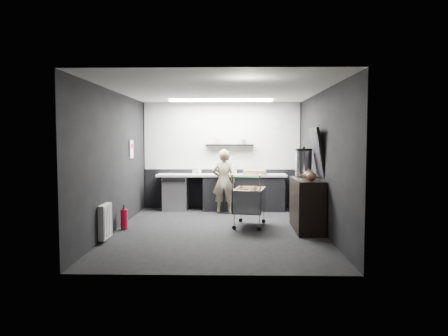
{
  "coord_description": "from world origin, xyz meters",
  "views": [
    {
      "loc": [
        0.3,
        -8.37,
        1.81
      ],
      "look_at": [
        0.11,
        0.4,
        1.19
      ],
      "focal_mm": 35.0,
      "sensor_mm": 36.0,
      "label": 1
    }
  ],
  "objects": [
    {
      "name": "wall_right",
      "position": [
        2.0,
        0.0,
        1.35
      ],
      "size": [
        0.0,
        5.5,
        5.5
      ],
      "primitive_type": "plane",
      "rotation": [
        1.57,
        0.0,
        -1.57
      ],
      "color": "black",
      "rests_on": "floor"
    },
    {
      "name": "dado_panel",
      "position": [
        0.0,
        2.73,
        0.5
      ],
      "size": [
        3.95,
        0.02,
        1.0
      ],
      "primitive_type": "cube",
      "color": "black",
      "rests_on": "wall_back"
    },
    {
      "name": "radiator",
      "position": [
        -1.94,
        -0.9,
        0.35
      ],
      "size": [
        0.1,
        0.5,
        0.6
      ],
      "primitive_type": "cube",
      "color": "silver",
      "rests_on": "wall_left"
    },
    {
      "name": "wall_back",
      "position": [
        0.0,
        2.75,
        1.35
      ],
      "size": [
        5.5,
        0.0,
        5.5
      ],
      "primitive_type": "plane",
      "rotation": [
        1.57,
        0.0,
        0.0
      ],
      "color": "black",
      "rests_on": "floor"
    },
    {
      "name": "pink_tub",
      "position": [
        0.27,
        2.42,
        1.01
      ],
      "size": [
        0.21,
        0.21,
        0.21
      ],
      "primitive_type": "cylinder",
      "color": "silver",
      "rests_on": "prep_counter"
    },
    {
      "name": "wall_clock",
      "position": [
        1.4,
        2.72,
        2.15
      ],
      "size": [
        0.2,
        0.03,
        0.2
      ],
      "primitive_type": "cylinder",
      "rotation": [
        1.57,
        0.0,
        0.0
      ],
      "color": "silver",
      "rests_on": "wall_back"
    },
    {
      "name": "white_container",
      "position": [
        -0.61,
        2.37,
        0.98
      ],
      "size": [
        0.21,
        0.19,
        0.15
      ],
      "primitive_type": "cube",
      "rotation": [
        0.0,
        0.0,
        -0.43
      ],
      "color": "silver",
      "rests_on": "prep_counter"
    },
    {
      "name": "wall_front",
      "position": [
        0.0,
        -2.75,
        1.35
      ],
      "size": [
        5.5,
        0.0,
        5.5
      ],
      "primitive_type": "plane",
      "rotation": [
        -1.57,
        0.0,
        0.0
      ],
      "color": "black",
      "rests_on": "floor"
    },
    {
      "name": "poster",
      "position": [
        -1.98,
        1.3,
        1.55
      ],
      "size": [
        0.02,
        0.3,
        0.4
      ],
      "primitive_type": "cube",
      "color": "white",
      "rests_on": "wall_left"
    },
    {
      "name": "poster_red_band",
      "position": [
        -1.98,
        1.3,
        1.62
      ],
      "size": [
        0.02,
        0.22,
        0.1
      ],
      "primitive_type": "cube",
      "color": "red",
      "rests_on": "poster"
    },
    {
      "name": "fire_extinguisher",
      "position": [
        -1.85,
        0.06,
        0.23
      ],
      "size": [
        0.14,
        0.14,
        0.47
      ],
      "color": "red",
      "rests_on": "floor"
    },
    {
      "name": "floor",
      "position": [
        0.0,
        0.0,
        0.0
      ],
      "size": [
        5.5,
        5.5,
        0.0
      ],
      "primitive_type": "plane",
      "color": "black",
      "rests_on": "ground"
    },
    {
      "name": "person",
      "position": [
        0.06,
        1.97,
        0.76
      ],
      "size": [
        0.58,
        0.4,
        1.53
      ],
      "primitive_type": "imported",
      "rotation": [
        0.0,
        0.0,
        3.08
      ],
      "color": "#B8AD92",
      "rests_on": "floor"
    },
    {
      "name": "shopping_cart",
      "position": [
        0.62,
        0.43,
        0.5
      ],
      "size": [
        0.73,
        1.05,
        1.06
      ],
      "color": "silver",
      "rests_on": "floor"
    },
    {
      "name": "kitchen_wall_panel",
      "position": [
        0.0,
        2.73,
        1.85
      ],
      "size": [
        3.95,
        0.02,
        1.7
      ],
      "primitive_type": "cube",
      "color": "beige",
      "rests_on": "wall_back"
    },
    {
      "name": "ceiling_strip",
      "position": [
        0.0,
        1.85,
        2.67
      ],
      "size": [
        2.4,
        0.2,
        0.04
      ],
      "primitive_type": "cube",
      "color": "white",
      "rests_on": "ceiling"
    },
    {
      "name": "wall_left",
      "position": [
        -2.0,
        0.0,
        1.35
      ],
      "size": [
        0.0,
        5.5,
        5.5
      ],
      "primitive_type": "plane",
      "rotation": [
        1.57,
        0.0,
        1.57
      ],
      "color": "black",
      "rests_on": "floor"
    },
    {
      "name": "prep_counter",
      "position": [
        0.14,
        2.42,
        0.46
      ],
      "size": [
        3.2,
        0.61,
        0.9
      ],
      "color": "black",
      "rests_on": "floor"
    },
    {
      "name": "sideboard",
      "position": [
        1.74,
        0.14,
        0.63
      ],
      "size": [
        0.57,
        1.34,
        2.0
      ],
      "color": "black",
      "rests_on": "floor"
    },
    {
      "name": "cardboard_box",
      "position": [
        0.82,
        2.37,
        0.95
      ],
      "size": [
        0.59,
        0.49,
        0.11
      ],
      "primitive_type": "cube",
      "rotation": [
        0.0,
        0.0,
        -0.15
      ],
      "color": "#A58158",
      "rests_on": "prep_counter"
    },
    {
      "name": "ceiling",
      "position": [
        0.0,
        0.0,
        2.7
      ],
      "size": [
        5.5,
        5.5,
        0.0
      ],
      "primitive_type": "plane",
      "rotation": [
        3.14,
        0.0,
        0.0
      ],
      "color": "silver",
      "rests_on": "wall_back"
    },
    {
      "name": "floating_shelf",
      "position": [
        0.2,
        2.62,
        1.62
      ],
      "size": [
        1.2,
        0.22,
        0.04
      ],
      "primitive_type": "cube",
      "color": "black",
      "rests_on": "wall_back"
    }
  ]
}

